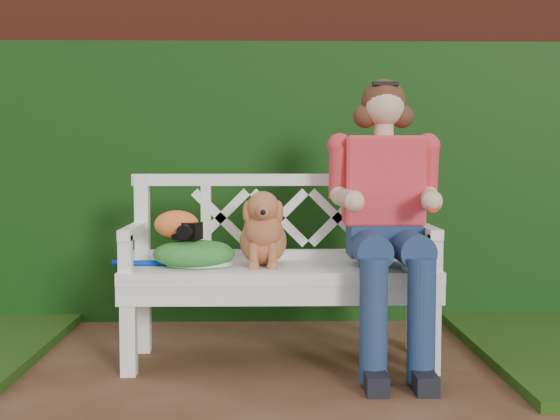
{
  "coord_description": "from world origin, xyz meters",
  "views": [
    {
      "loc": [
        0.02,
        -2.94,
        1.0
      ],
      "look_at": [
        0.09,
        0.67,
        0.75
      ],
      "focal_mm": 48.0,
      "sensor_mm": 36.0,
      "label": 1
    }
  ],
  "objects": [
    {
      "name": "ground",
      "position": [
        0.0,
        0.0,
        0.0
      ],
      "size": [
        60.0,
        60.0,
        0.0
      ],
      "primitive_type": "plane",
      "color": "#3E2412"
    },
    {
      "name": "brick_wall",
      "position": [
        0.0,
        1.9,
        1.1
      ],
      "size": [
        10.0,
        0.3,
        2.2
      ],
      "primitive_type": "cube",
      "color": "maroon",
      "rests_on": "ground"
    },
    {
      "name": "ivy_hedge",
      "position": [
        0.0,
        1.68,
        0.85
      ],
      "size": [
        10.0,
        0.18,
        1.7
      ],
      "primitive_type": "cube",
      "color": "black",
      "rests_on": "ground"
    },
    {
      "name": "garden_bench",
      "position": [
        0.09,
        0.67,
        0.24
      ],
      "size": [
        1.62,
        0.7,
        0.48
      ],
      "primitive_type": null,
      "rotation": [
        0.0,
        0.0,
        0.06
      ],
      "color": "white",
      "rests_on": "ground"
    },
    {
      "name": "seated_woman",
      "position": [
        0.6,
        0.65,
        0.68
      ],
      "size": [
        0.72,
        0.87,
        1.35
      ],
      "primitive_type": null,
      "rotation": [
        0.0,
        0.0,
        -0.22
      ],
      "color": "#FF5455",
      "rests_on": "ground"
    },
    {
      "name": "dog",
      "position": [
        0.01,
        0.66,
        0.67
      ],
      "size": [
        0.33,
        0.39,
        0.37
      ],
      "primitive_type": null,
      "rotation": [
        0.0,
        0.0,
        -0.29
      ],
      "color": "#936022",
      "rests_on": "garden_bench"
    },
    {
      "name": "tennis_racket",
      "position": [
        -0.33,
        0.66,
        0.49
      ],
      "size": [
        0.62,
        0.3,
        0.03
      ],
      "primitive_type": null,
      "rotation": [
        0.0,
        0.0,
        0.07
      ],
      "color": "white",
      "rests_on": "garden_bench"
    },
    {
      "name": "green_bag",
      "position": [
        -0.32,
        0.63,
        0.55
      ],
      "size": [
        0.4,
        0.31,
        0.13
      ],
      "primitive_type": null,
      "rotation": [
        0.0,
        0.0,
        0.01
      ],
      "color": "#246629",
      "rests_on": "garden_bench"
    },
    {
      "name": "camera_item",
      "position": [
        -0.35,
        0.62,
        0.65
      ],
      "size": [
        0.15,
        0.13,
        0.08
      ],
      "primitive_type": "cube",
      "rotation": [
        0.0,
        0.0,
        -0.34
      ],
      "color": "black",
      "rests_on": "green_bag"
    },
    {
      "name": "baseball_glove",
      "position": [
        -0.4,
        0.66,
        0.68
      ],
      "size": [
        0.26,
        0.23,
        0.14
      ],
      "primitive_type": "ellipsoid",
      "rotation": [
        0.0,
        0.0,
        0.41
      ],
      "color": "orange",
      "rests_on": "green_bag"
    }
  ]
}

